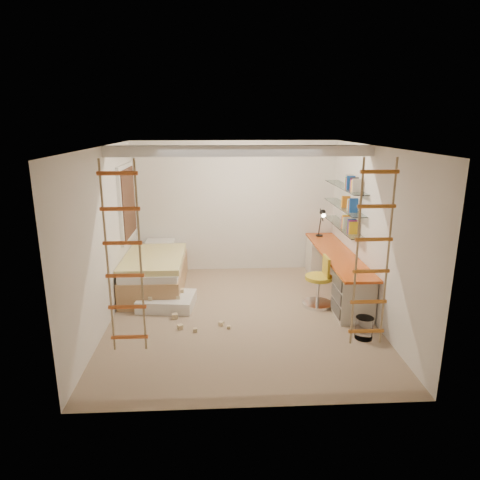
{
  "coord_description": "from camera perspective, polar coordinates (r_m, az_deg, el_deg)",
  "views": [
    {
      "loc": [
        -0.34,
        -6.15,
        2.92
      ],
      "look_at": [
        0.0,
        0.3,
        1.15
      ],
      "focal_mm": 32.0,
      "sensor_mm": 36.0,
      "label": 1
    }
  ],
  "objects": [
    {
      "name": "books",
      "position": [
        7.72,
        13.72,
        5.08
      ],
      "size": [
        0.14,
        0.7,
        0.92
      ],
      "color": "yellow",
      "rests_on": "shelves"
    },
    {
      "name": "shelves",
      "position": [
        7.74,
        13.67,
        4.32
      ],
      "size": [
        0.25,
        1.8,
        0.71
      ],
      "color": "white",
      "rests_on": "wall_right"
    },
    {
      "name": "window_frame",
      "position": [
        7.94,
        -14.88,
        4.88
      ],
      "size": [
        0.06,
        1.15,
        1.35
      ],
      "primitive_type": "cube",
      "color": "white",
      "rests_on": "wall_left"
    },
    {
      "name": "window_blind",
      "position": [
        7.93,
        -14.59,
        4.89
      ],
      "size": [
        0.02,
        1.0,
        1.2
      ],
      "primitive_type": "cube",
      "color": "#4C2D1E",
      "rests_on": "window_frame"
    },
    {
      "name": "play_platform",
      "position": [
        7.19,
        -10.0,
        -7.54
      ],
      "size": [
        0.96,
        0.78,
        0.39
      ],
      "color": "silver",
      "rests_on": "floor"
    },
    {
      "name": "task_lamp",
      "position": [
        8.41,
        10.9,
        2.81
      ],
      "size": [
        0.14,
        0.36,
        0.57
      ],
      "color": "black",
      "rests_on": "desk"
    },
    {
      "name": "desk",
      "position": [
        7.73,
        12.63,
        -4.06
      ],
      "size": [
        0.56,
        2.8,
        0.75
      ],
      "color": "#D85519",
      "rests_on": "floor"
    },
    {
      "name": "swivel_chair",
      "position": [
        7.17,
        10.5,
        -6.28
      ],
      "size": [
        0.5,
        0.5,
        0.84
      ],
      "color": "gold",
      "rests_on": "floor"
    },
    {
      "name": "bed",
      "position": [
        7.9,
        -11.18,
        -4.12
      ],
      "size": [
        1.02,
        2.0,
        0.69
      ],
      "color": "#AD7F51",
      "rests_on": "floor"
    },
    {
      "name": "rope_ladder_right",
      "position": [
        4.92,
        17.24,
        -1.99
      ],
      "size": [
        0.41,
        0.04,
        2.13
      ],
      "primitive_type": null,
      "color": "orange",
      "rests_on": "ceiling"
    },
    {
      "name": "waste_bin",
      "position": [
        6.34,
        16.22,
        -11.19
      ],
      "size": [
        0.25,
        0.25,
        0.31
      ],
      "primitive_type": "cylinder",
      "color": "white",
      "rests_on": "floor"
    },
    {
      "name": "rope_ladder_left",
      "position": [
        4.73,
        -15.23,
        -2.52
      ],
      "size": [
        0.41,
        0.04,
        2.13
      ],
      "primitive_type": null,
      "color": "#DD5725",
      "rests_on": "ceiling"
    },
    {
      "name": "toy_blocks",
      "position": [
        6.81,
        -8.13,
        -8.06
      ],
      "size": [
        1.3,
        1.1,
        0.66
      ],
      "color": "#CCB284",
      "rests_on": "floor"
    },
    {
      "name": "floor",
      "position": [
        6.81,
        0.14,
        -10.04
      ],
      "size": [
        4.5,
        4.5,
        0.0
      ],
      "primitive_type": "plane",
      "color": "#987D62",
      "rests_on": "ground"
    },
    {
      "name": "ceiling_beam",
      "position": [
        6.47,
        0.0,
        11.79
      ],
      "size": [
        4.0,
        0.18,
        0.16
      ],
      "primitive_type": "cube",
      "color": "white",
      "rests_on": "ceiling"
    }
  ]
}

